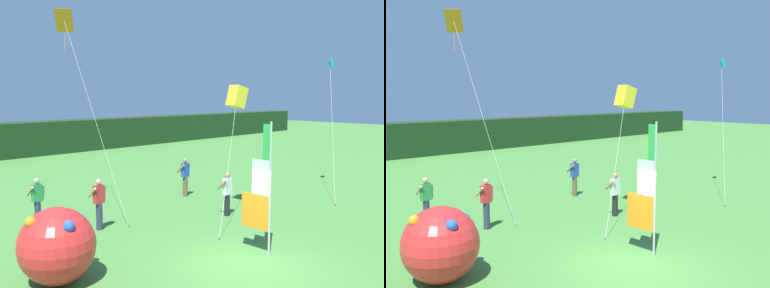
# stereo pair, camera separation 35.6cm
# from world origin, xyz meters

# --- Properties ---
(ground_plane) EXTENTS (120.00, 120.00, 0.00)m
(ground_plane) POSITION_xyz_m (0.00, 0.00, 0.00)
(ground_plane) COLOR #478438
(banner_flag) EXTENTS (0.06, 1.03, 3.89)m
(banner_flag) POSITION_xyz_m (0.92, 0.40, 1.87)
(banner_flag) COLOR #B7B7BC
(banner_flag) RESTS_ON ground
(person_near_banner) EXTENTS (0.55, 0.48, 1.75)m
(person_near_banner) POSITION_xyz_m (4.36, 7.08, 0.94)
(person_near_banner) COLOR brown
(person_near_banner) RESTS_ON ground
(person_mid_field) EXTENTS (0.55, 0.48, 1.68)m
(person_mid_field) POSITION_xyz_m (-2.39, 7.78, 0.90)
(person_mid_field) COLOR #2D334C
(person_mid_field) RESTS_ON ground
(person_far_left) EXTENTS (0.55, 0.48, 1.68)m
(person_far_left) POSITION_xyz_m (3.26, 3.65, 0.90)
(person_far_left) COLOR black
(person_far_left) RESTS_ON ground
(person_far_right) EXTENTS (0.55, 0.48, 1.78)m
(person_far_right) POSITION_xyz_m (-1.17, 5.67, 0.95)
(person_far_right) COLOR #2D334C
(person_far_right) RESTS_ON ground
(inflatable_balloon) EXTENTS (1.90, 1.90, 1.90)m
(inflatable_balloon) POSITION_xyz_m (-4.26, 2.77, 0.96)
(inflatable_balloon) COLOR red
(inflatable_balloon) RESTS_ON ground
(kite_yellow_box_0) EXTENTS (3.55, 2.18, 5.03)m
(kite_yellow_box_0) POSITION_xyz_m (4.04, 3.85, 4.55)
(kite_yellow_box_0) COLOR brown
(kite_yellow_box_0) RESTS_ON ground
(kite_orange_diamond_1) EXTENTS (0.79, 4.34, 8.00)m
(kite_orange_diamond_1) POSITION_xyz_m (-0.36, 8.93, 7.19)
(kite_orange_diamond_1) COLOR brown
(kite_orange_diamond_1) RESTS_ON ground
(kite_cyan_delta_2) EXTENTS (3.16, 2.14, 6.46)m
(kite_cyan_delta_2) POSITION_xyz_m (10.33, 3.20, 6.10)
(kite_cyan_delta_2) COLOR brown
(kite_cyan_delta_2) RESTS_ON ground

